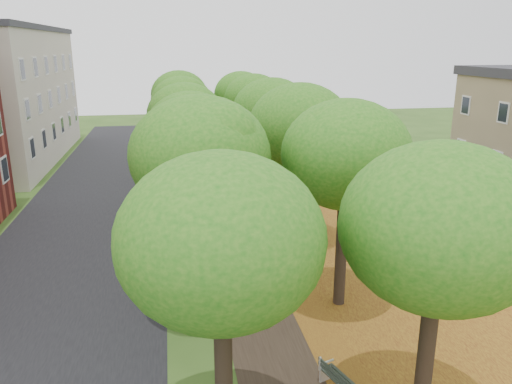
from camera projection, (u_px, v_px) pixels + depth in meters
name	position (u px, v px, depth m)	size (l,w,h in m)	color
street_asphalt	(85.00, 232.00, 24.80)	(8.00, 70.00, 0.01)	black
footpath	(234.00, 223.00, 26.05)	(3.20, 70.00, 0.01)	black
leaf_verge	(326.00, 218.00, 26.88)	(7.50, 70.00, 0.01)	#9C711C
parking_lot	(460.00, 204.00, 29.24)	(9.00, 16.00, 0.01)	black
tree_row_west	(188.00, 126.00, 24.22)	(4.18, 34.18, 6.99)	black
tree_row_east	(284.00, 123.00, 25.02)	(4.18, 34.18, 6.99)	black
bench	(343.00, 384.00, 13.05)	(0.98, 1.73, 0.79)	#273128
car_silver	(493.00, 236.00, 22.36)	(1.63, 4.06, 1.38)	#B9BABE
car_red	(465.00, 221.00, 24.52)	(1.30, 3.73, 1.23)	maroon
car_grey	(423.00, 194.00, 28.49)	(2.11, 5.19, 1.51)	#39383E
car_white	(395.00, 180.00, 31.97)	(2.10, 4.56, 1.27)	white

